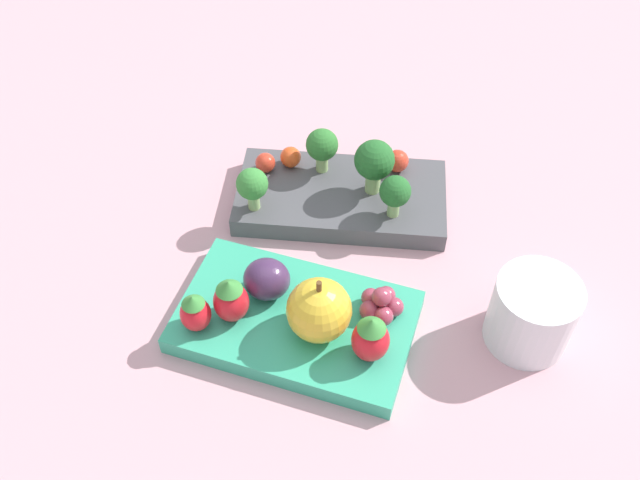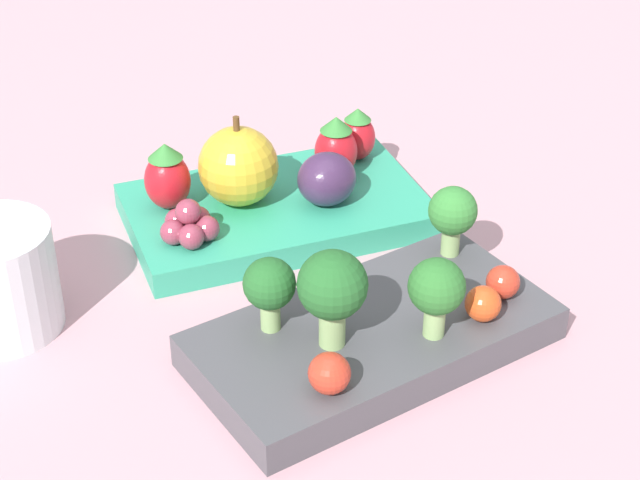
{
  "view_description": "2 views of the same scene",
  "coord_description": "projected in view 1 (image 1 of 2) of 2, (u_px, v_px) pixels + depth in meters",
  "views": [
    {
      "loc": [
        0.06,
        -0.43,
        0.52
      ],
      "look_at": [
        -0.0,
        -0.0,
        0.03
      ],
      "focal_mm": 40.0,
      "sensor_mm": 36.0,
      "label": 1
    },
    {
      "loc": [
        0.28,
        0.48,
        0.39
      ],
      "look_at": [
        -0.0,
        -0.0,
        0.03
      ],
      "focal_mm": 60.0,
      "sensor_mm": 36.0,
      "label": 2
    }
  ],
  "objects": [
    {
      "name": "drinking_cup",
      "position": [
        532.0,
        313.0,
        0.59
      ],
      "size": [
        0.07,
        0.07,
        0.07
      ],
      "color": "silver",
      "rests_on": "ground_plane"
    },
    {
      "name": "cherry_tomato_0",
      "position": [
        265.0,
        163.0,
        0.72
      ],
      "size": [
        0.02,
        0.02,
        0.02
      ],
      "color": "red",
      "rests_on": "bento_box_savoury"
    },
    {
      "name": "broccoli_floret_3",
      "position": [
        395.0,
        193.0,
        0.66
      ],
      "size": [
        0.03,
        0.03,
        0.05
      ],
      "color": "#93B770",
      "rests_on": "bento_box_savoury"
    },
    {
      "name": "bento_box_fruit",
      "position": [
        296.0,
        322.0,
        0.62
      ],
      "size": [
        0.22,
        0.15,
        0.02
      ],
      "color": "#33A87F",
      "rests_on": "ground_plane"
    },
    {
      "name": "cherry_tomato_2",
      "position": [
        291.0,
        157.0,
        0.72
      ],
      "size": [
        0.02,
        0.02,
        0.02
      ],
      "color": "#DB4C1E",
      "rests_on": "bento_box_savoury"
    },
    {
      "name": "strawberry_0",
      "position": [
        195.0,
        312.0,
        0.59
      ],
      "size": [
        0.03,
        0.03,
        0.04
      ],
      "color": "red",
      "rests_on": "bento_box_fruit"
    },
    {
      "name": "plum",
      "position": [
        267.0,
        279.0,
        0.61
      ],
      "size": [
        0.04,
        0.04,
        0.04
      ],
      "color": "#42284C",
      "rests_on": "bento_box_fruit"
    },
    {
      "name": "apple",
      "position": [
        319.0,
        310.0,
        0.58
      ],
      "size": [
        0.05,
        0.05,
        0.06
      ],
      "color": "gold",
      "rests_on": "bento_box_fruit"
    },
    {
      "name": "ground_plane",
      "position": [
        324.0,
        259.0,
        0.68
      ],
      "size": [
        4.0,
        4.0,
        0.0
      ],
      "primitive_type": "plane",
      "color": "#C6939E"
    },
    {
      "name": "broccoli_floret_2",
      "position": [
        374.0,
        162.0,
        0.68
      ],
      "size": [
        0.04,
        0.04,
        0.06
      ],
      "color": "#93B770",
      "rests_on": "bento_box_savoury"
    },
    {
      "name": "strawberry_2",
      "position": [
        371.0,
        338.0,
        0.57
      ],
      "size": [
        0.03,
        0.03,
        0.05
      ],
      "color": "red",
      "rests_on": "bento_box_fruit"
    },
    {
      "name": "broccoli_floret_0",
      "position": [
        322.0,
        146.0,
        0.7
      ],
      "size": [
        0.03,
        0.03,
        0.05
      ],
      "color": "#93B770",
      "rests_on": "bento_box_savoury"
    },
    {
      "name": "grape_cluster",
      "position": [
        381.0,
        304.0,
        0.61
      ],
      "size": [
        0.04,
        0.04,
        0.03
      ],
      "color": "#93384C",
      "rests_on": "bento_box_fruit"
    },
    {
      "name": "strawberry_1",
      "position": [
        231.0,
        300.0,
        0.59
      ],
      "size": [
        0.03,
        0.03,
        0.05
      ],
      "color": "red",
      "rests_on": "bento_box_fruit"
    },
    {
      "name": "bento_box_savoury",
      "position": [
        341.0,
        197.0,
        0.72
      ],
      "size": [
        0.21,
        0.12,
        0.02
      ],
      "color": "#4C4C51",
      "rests_on": "ground_plane"
    },
    {
      "name": "cherry_tomato_1",
      "position": [
        397.0,
        161.0,
        0.72
      ],
      "size": [
        0.02,
        0.02,
        0.02
      ],
      "color": "red",
      "rests_on": "bento_box_savoury"
    },
    {
      "name": "broccoli_floret_1",
      "position": [
        252.0,
        185.0,
        0.67
      ],
      "size": [
        0.03,
        0.03,
        0.05
      ],
      "color": "#93B770",
      "rests_on": "bento_box_savoury"
    }
  ]
}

